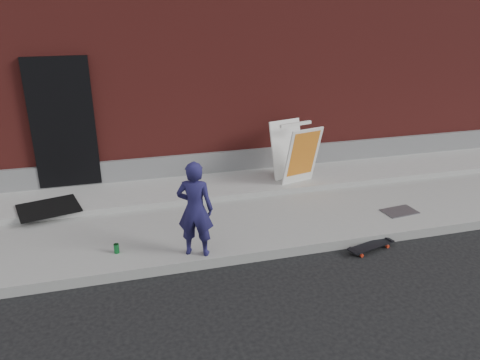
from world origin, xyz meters
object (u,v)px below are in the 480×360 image
object	(u,v)px
skateboard	(371,246)
pizza_sign	(295,152)
soda_can	(117,248)
child	(195,209)

from	to	relation	value
skateboard	pizza_sign	world-z (taller)	pizza_sign
skateboard	soda_can	world-z (taller)	soda_can
child	skateboard	xyz separation A→B (m)	(2.50, -0.32, -0.75)
skateboard	soda_can	bearing A→B (deg)	170.13
child	soda_can	distance (m)	1.25
soda_can	pizza_sign	bearing A→B (deg)	27.15
pizza_sign	child	bearing A→B (deg)	-138.10
child	pizza_sign	size ratio (longest dim) A/B	1.23
skateboard	pizza_sign	distance (m)	2.42
pizza_sign	skateboard	bearing A→B (deg)	-82.30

